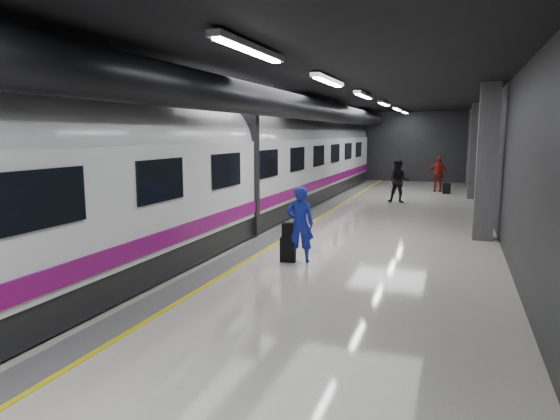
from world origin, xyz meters
The scene contains 9 objects.
ground centered at (0.00, 0.00, 0.00)m, with size 40.00×40.00×0.00m, color beige.
platform_hall centered at (-0.29, 0.96, 3.54)m, with size 10.02×40.02×4.51m.
train centered at (-3.25, 0.00, 2.07)m, with size 3.05×38.00×4.05m.
traveler_main centered at (0.27, -2.30, 0.92)m, with size 0.67×0.44×1.84m, color #1A34C5.
suitcase_main centered at (0.00, -2.38, 0.30)m, with size 0.37×0.23×0.60m, color black.
shoulder_bag centered at (-0.01, -2.40, 0.78)m, with size 0.27×0.14×0.35m, color black.
traveler_far_a centered at (1.32, 9.25, 0.97)m, with size 0.94×0.73×1.93m, color black.
traveler_far_b centered at (2.81, 14.48, 0.94)m, with size 1.10×0.46×1.88m, color maroon.
suitcase_far centered at (3.30, 13.46, 0.28)m, with size 0.38×0.24×0.56m, color black.
Camera 1 is at (3.76, -13.52, 3.07)m, focal length 32.00 mm.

